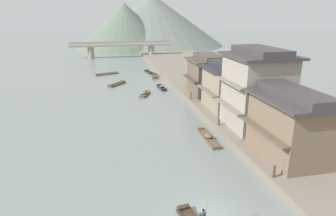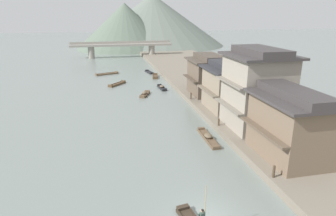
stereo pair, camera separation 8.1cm
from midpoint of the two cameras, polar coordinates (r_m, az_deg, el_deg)
riverbank_right at (r=51.46m, az=12.14°, el=3.41°), size 18.00×110.00×0.70m
boat_moored_nearest at (r=52.49m, az=-1.16°, el=3.97°), size 1.11×3.80×0.66m
boat_moored_second at (r=66.91m, az=-3.61°, el=6.90°), size 1.55×3.90×0.38m
boat_moored_third at (r=61.91m, az=-2.44°, el=6.08°), size 1.68×3.91×0.57m
boat_moored_far at (r=56.13m, az=-9.76°, el=4.55°), size 3.48×3.91×0.47m
boat_midriver_drifting at (r=48.38m, az=-4.45°, el=2.71°), size 2.20×3.54×0.68m
boat_midriver_upstream at (r=31.97m, az=7.82°, el=-5.68°), size 0.98×5.30×0.65m
boat_upstream_distant at (r=66.23m, az=-11.66°, el=6.46°), size 5.07×2.77×0.42m
house_waterfront_nearest at (r=27.75m, az=22.61°, el=-2.92°), size 5.74×7.89×6.14m
house_waterfront_second at (r=33.46m, az=16.78°, el=3.48°), size 6.86×7.11×8.74m
house_waterfront_tall at (r=39.38m, az=11.27°, el=4.06°), size 5.80×7.18×6.14m
house_waterfront_narrow at (r=46.36m, az=7.90°, el=6.31°), size 6.40×6.76×6.14m
mooring_post_dock_near at (r=24.81m, az=19.79°, el=-11.45°), size 0.20×0.20×0.99m
mooring_post_dock_mid at (r=33.99m, az=9.80°, el=-2.67°), size 0.20×0.20×0.81m
mooring_post_dock_far at (r=43.79m, az=4.48°, el=2.33°), size 0.20×0.20×0.94m
stone_bridge at (r=90.91m, az=-8.85°, el=11.56°), size 29.80×2.40×4.67m
hill_far_west at (r=125.46m, az=-2.97°, el=16.58°), size 57.79×57.79×19.84m
hill_far_centre at (r=114.32m, az=-8.24°, el=15.39°), size 36.14×36.14×16.25m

